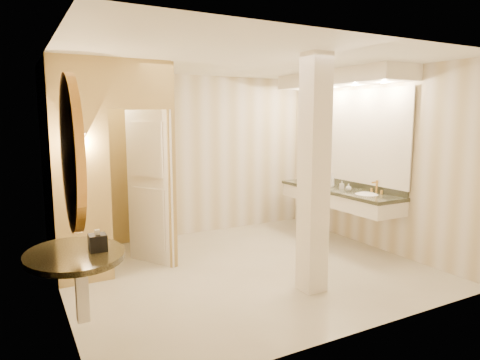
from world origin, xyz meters
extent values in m
plane|color=beige|center=(0.00, 0.00, 0.00)|extent=(4.50, 4.50, 0.00)
plane|color=white|center=(0.00, 0.00, 2.70)|extent=(4.50, 4.50, 0.00)
cube|color=silver|center=(0.00, 2.00, 1.35)|extent=(4.50, 0.02, 2.70)
cube|color=silver|center=(0.00, -2.00, 1.35)|extent=(4.50, 0.02, 2.70)
cube|color=silver|center=(-2.25, 0.00, 1.35)|extent=(0.02, 4.00, 2.70)
cube|color=silver|center=(2.25, 0.00, 1.35)|extent=(0.02, 4.00, 2.70)
cube|color=tan|center=(-0.80, 1.25, 1.35)|extent=(0.10, 1.50, 2.70)
cube|color=tan|center=(-1.93, 0.50, 1.35)|extent=(0.65, 0.10, 2.70)
cube|color=tan|center=(-1.20, 0.50, 2.40)|extent=(0.80, 0.10, 0.60)
cube|color=white|center=(-1.00, 0.85, 1.05)|extent=(0.44, 0.72, 2.10)
cylinder|color=gold|center=(-1.93, 0.43, 1.55)|extent=(0.03, 0.03, 0.30)
cone|color=white|center=(-1.93, 0.43, 1.75)|extent=(0.14, 0.14, 0.14)
cube|color=white|center=(1.95, 0.40, 0.73)|extent=(0.60, 2.25, 0.24)
cube|color=black|center=(1.95, 0.40, 0.85)|extent=(0.64, 2.29, 0.05)
cube|color=black|center=(2.23, 0.40, 0.92)|extent=(0.03, 2.25, 0.10)
ellipsoid|color=white|center=(1.95, -0.21, 0.83)|extent=(0.40, 0.44, 0.15)
cylinder|color=gold|center=(2.15, -0.21, 0.96)|extent=(0.03, 0.03, 0.22)
ellipsoid|color=white|center=(1.95, 1.01, 0.83)|extent=(0.40, 0.44, 0.15)
cylinder|color=gold|center=(2.15, 1.01, 0.96)|extent=(0.03, 0.03, 0.22)
cube|color=white|center=(2.23, 0.40, 1.70)|extent=(0.03, 2.25, 1.40)
cube|color=white|center=(1.95, 0.40, 2.59)|extent=(0.75, 2.45, 0.22)
cylinder|color=black|center=(-2.23, -1.05, 0.85)|extent=(1.01, 1.01, 0.05)
cube|color=white|center=(-2.19, -1.05, 0.55)|extent=(0.10, 0.10, 0.60)
cylinder|color=gold|center=(-2.21, -1.05, 1.70)|extent=(0.07, 1.01, 1.01)
cylinder|color=white|center=(-2.17, -1.05, 1.70)|extent=(0.02, 0.81, 0.81)
cube|color=white|center=(0.35, -0.98, 1.35)|extent=(0.27, 0.27, 2.70)
cube|color=black|center=(-2.05, -1.11, 0.95)|extent=(0.15, 0.15, 0.14)
imported|color=white|center=(-1.78, 1.43, 0.36)|extent=(0.43, 0.72, 0.72)
imported|color=beige|center=(1.97, 0.35, 0.94)|extent=(0.07, 0.07, 0.12)
imported|color=silver|center=(1.91, 0.13, 0.93)|extent=(0.10, 0.10, 0.11)
imported|color=#C6B28C|center=(1.95, 0.57, 0.99)|extent=(0.10, 0.10, 0.23)
camera|label=1|loc=(-2.67, -4.77, 2.00)|focal=32.00mm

